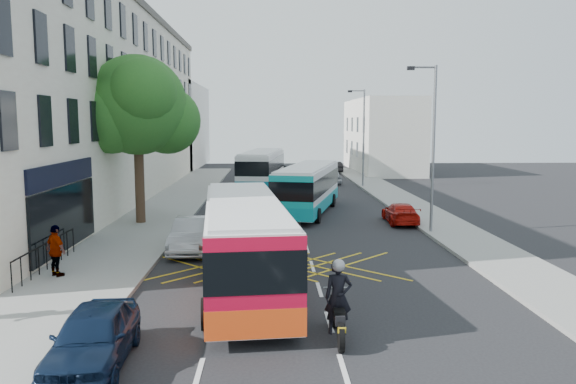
{
  "coord_description": "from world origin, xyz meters",
  "views": [
    {
      "loc": [
        -1.65,
        -14.83,
        5.46
      ],
      "look_at": [
        -0.74,
        11.32,
        2.2
      ],
      "focal_mm": 35.0,
      "sensor_mm": 36.0,
      "label": 1
    }
  ],
  "objects": [
    {
      "name": "street_tree",
      "position": [
        -8.51,
        14.97,
        6.29
      ],
      "size": [
        6.3,
        5.7,
        8.8
      ],
      "color": "#382619",
      "rests_on": "pavement_left"
    },
    {
      "name": "pedestrian_far",
      "position": [
        -9.01,
        4.39,
        1.05
      ],
      "size": [
        1.1,
        1.01,
        1.81
      ],
      "primitive_type": "imported",
      "rotation": [
        0.0,
        0.0,
        2.46
      ],
      "color": "gray",
      "rests_on": "pavement_left"
    },
    {
      "name": "parked_car_silver",
      "position": [
        -4.9,
        8.71,
        0.71
      ],
      "size": [
        1.59,
        4.34,
        1.42
      ],
      "primitive_type": "imported",
      "rotation": [
        0.0,
        0.0,
        -0.02
      ],
      "color": "#A9ACB1",
      "rests_on": "ground"
    },
    {
      "name": "red_hatchback",
      "position": [
        5.5,
        15.02,
        0.56
      ],
      "size": [
        1.68,
        3.89,
        1.11
      ],
      "primitive_type": "imported",
      "rotation": [
        0.0,
        0.0,
        3.11
      ],
      "color": "#A90E07",
      "rests_on": "ground"
    },
    {
      "name": "pavement_left",
      "position": [
        -8.5,
        15.0,
        0.07
      ],
      "size": [
        5.0,
        70.0,
        0.15
      ],
      "primitive_type": "cube",
      "color": "gray",
      "rests_on": "ground"
    },
    {
      "name": "distant_car_grey",
      "position": [
        -0.18,
        38.32,
        0.73
      ],
      "size": [
        2.74,
        5.37,
        1.45
      ],
      "primitive_type": "imported",
      "rotation": [
        0.0,
        0.0,
        -0.06
      ],
      "color": "#42444A",
      "rests_on": "ground"
    },
    {
      "name": "pavement_right",
      "position": [
        7.5,
        15.0,
        0.07
      ],
      "size": [
        3.0,
        70.0,
        0.15
      ],
      "primitive_type": "cube",
      "color": "gray",
      "rests_on": "ground"
    },
    {
      "name": "parked_car_blue",
      "position": [
        -5.6,
        -2.6,
        0.68
      ],
      "size": [
        1.75,
        4.03,
        1.35
      ],
      "primitive_type": "imported",
      "rotation": [
        0.0,
        0.0,
        0.04
      ],
      "color": "#0C1A33",
      "rests_on": "ground"
    },
    {
      "name": "terrace_far",
      "position": [
        -14.0,
        55.0,
        5.0
      ],
      "size": [
        8.0,
        20.0,
        10.0
      ],
      "primitive_type": "cube",
      "color": "silver",
      "rests_on": "ground"
    },
    {
      "name": "ground",
      "position": [
        0.0,
        0.0,
        0.0
      ],
      "size": [
        120.0,
        120.0,
        0.0
      ],
      "primitive_type": "plane",
      "color": "black",
      "rests_on": "ground"
    },
    {
      "name": "bus_near",
      "position": [
        -2.46,
        3.15,
        1.56
      ],
      "size": [
        3.44,
        10.76,
        2.97
      ],
      "rotation": [
        0.0,
        0.0,
        0.1
      ],
      "color": "silver",
      "rests_on": "ground"
    },
    {
      "name": "building_right",
      "position": [
        11.0,
        48.0,
        4.0
      ],
      "size": [
        6.0,
        18.0,
        8.0
      ],
      "primitive_type": "cube",
      "color": "silver",
      "rests_on": "ground"
    },
    {
      "name": "distant_car_silver",
      "position": [
        3.91,
        34.9,
        0.66
      ],
      "size": [
        1.73,
        3.92,
        1.31
      ],
      "primitive_type": "imported",
      "rotation": [
        0.0,
        0.0,
        3.19
      ],
      "color": "#B0B3B8",
      "rests_on": "ground"
    },
    {
      "name": "bus_mid",
      "position": [
        0.72,
        18.72,
        1.51
      ],
      "size": [
        4.78,
        10.5,
        2.88
      ],
      "rotation": [
        0.0,
        0.0,
        -0.25
      ],
      "color": "silver",
      "rests_on": "ground"
    },
    {
      "name": "lamp_far",
      "position": [
        6.2,
        32.0,
        4.62
      ],
      "size": [
        1.45,
        0.15,
        8.0
      ],
      "color": "slate",
      "rests_on": "pavement_right"
    },
    {
      "name": "motorbike",
      "position": [
        0.08,
        -1.23,
        0.98
      ],
      "size": [
        0.7,
        2.34,
        2.08
      ],
      "rotation": [
        0.0,
        0.0,
        -0.03
      ],
      "color": "black",
      "rests_on": "ground"
    },
    {
      "name": "distant_car_dark",
      "position": [
        5.5,
        45.99,
        0.6
      ],
      "size": [
        1.6,
        3.76,
        1.21
      ],
      "primitive_type": "imported",
      "rotation": [
        0.0,
        0.0,
        3.23
      ],
      "color": "black",
      "rests_on": "ground"
    },
    {
      "name": "railings",
      "position": [
        -9.7,
        5.3,
        0.72
      ],
      "size": [
        0.08,
        5.6,
        1.14
      ],
      "primitive_type": null,
      "color": "black",
      "rests_on": "pavement_left"
    },
    {
      "name": "bus_far",
      "position": [
        -2.21,
        31.73,
        1.63
      ],
      "size": [
        3.93,
        11.26,
        3.1
      ],
      "rotation": [
        0.0,
        0.0,
        -0.13
      ],
      "color": "silver",
      "rests_on": "ground"
    },
    {
      "name": "terrace_main",
      "position": [
        -14.0,
        24.49,
        6.76
      ],
      "size": [
        8.3,
        45.0,
        13.5
      ],
      "color": "beige",
      "rests_on": "ground"
    },
    {
      "name": "lamp_near",
      "position": [
        6.2,
        12.0,
        4.62
      ],
      "size": [
        1.45,
        0.15,
        8.0
      ],
      "color": "slate",
      "rests_on": "pavement_right"
    }
  ]
}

